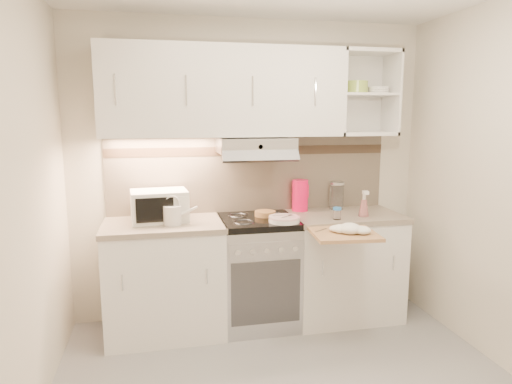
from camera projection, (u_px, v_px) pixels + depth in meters
room_shell at (283, 130)px, 2.85m from camera, size 3.04×2.84×2.52m
base_cabinet_left at (165, 280)px, 3.60m from camera, size 0.90×0.60×0.86m
worktop_left at (163, 225)px, 3.52m from camera, size 0.92×0.62×0.04m
base_cabinet_right at (343, 267)px, 3.91m from camera, size 0.90×0.60×0.86m
worktop_right at (345, 216)px, 3.84m from camera, size 0.92×0.62×0.04m
electric_range at (258, 271)px, 3.75m from camera, size 0.60×0.60×0.90m
microwave at (159, 206)px, 3.56m from camera, size 0.45×0.35×0.24m
watering_can at (173, 214)px, 3.44m from camera, size 0.27×0.14×0.23m
plate_stack at (284, 219)px, 3.54m from camera, size 0.24×0.24×0.05m
bread_loaf at (265, 214)px, 3.74m from camera, size 0.17×0.17×0.04m
pink_pitcher at (300, 195)px, 3.93m from camera, size 0.15×0.14×0.27m
glass_jar at (337, 195)px, 4.01m from camera, size 0.13×0.13×0.24m
spice_jar at (337, 213)px, 3.62m from camera, size 0.07×0.07×0.10m
spray_bottle at (364, 206)px, 3.72m from camera, size 0.09×0.09×0.23m
cutting_board at (344, 234)px, 3.29m from camera, size 0.49×0.45×0.03m
dish_towel at (350, 228)px, 3.26m from camera, size 0.34×0.32×0.07m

